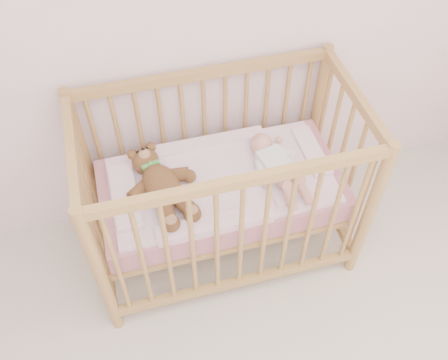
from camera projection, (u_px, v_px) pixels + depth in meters
name	position (u px, v px, depth m)	size (l,w,h in m)	color
crib	(221.00, 188.00, 2.54)	(1.36, 0.76, 1.00)	tan
mattress	(221.00, 190.00, 2.56)	(1.22, 0.62, 0.13)	#C67B89
blanket	(221.00, 180.00, 2.50)	(1.10, 0.58, 0.06)	#ECA2C0
baby	(276.00, 163.00, 2.47)	(0.25, 0.51, 0.12)	white
teddy_bear	(161.00, 185.00, 2.37)	(0.38, 0.53, 0.15)	brown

